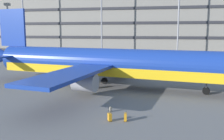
% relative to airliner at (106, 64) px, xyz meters
% --- Properties ---
extents(ground_plane, '(600.00, 600.00, 0.00)m').
position_rel_airliner_xyz_m(ground_plane, '(1.05, -0.02, -3.21)').
color(ground_plane, slate).
extents(terminal_structure, '(170.34, 14.90, 19.64)m').
position_rel_airliner_xyz_m(terminal_structure, '(1.05, 43.48, 6.61)').
color(terminal_structure, gray).
rests_on(terminal_structure, ground_plane).
extents(airliner, '(39.54, 32.08, 10.99)m').
position_rel_airliner_xyz_m(airliner, '(0.00, 0.00, 0.00)').
color(airliner, navy).
rests_on(airliner, ground_plane).
extents(light_mast_left, '(1.80, 0.50, 26.32)m').
position_rel_airliner_xyz_m(light_mast_left, '(-29.82, 29.41, 11.70)').
color(light_mast_left, gray).
rests_on(light_mast_left, ground_plane).
extents(light_mast_center_left, '(1.80, 0.50, 23.52)m').
position_rel_airliner_xyz_m(light_mast_center_left, '(-8.09, 29.41, 10.27)').
color(light_mast_center_left, gray).
rests_on(light_mast_center_left, ground_plane).
extents(light_mast_center_right, '(1.80, 0.50, 22.23)m').
position_rel_airliner_xyz_m(light_mast_center_right, '(10.68, 29.41, 9.61)').
color(light_mast_center_right, gray).
rests_on(light_mast_center_right, ground_plane).
extents(suitcase_orange, '(0.45, 0.51, 0.80)m').
position_rel_airliner_xyz_m(suitcase_orange, '(3.45, -13.36, -2.83)').
color(suitcase_orange, orange).
rests_on(suitcase_orange, ground_plane).
extents(suitcase_small, '(0.27, 0.49, 0.91)m').
position_rel_airliner_xyz_m(suitcase_small, '(4.77, -13.08, -2.82)').
color(suitcase_small, orange).
rests_on(suitcase_small, ground_plane).
extents(backpack_laid_flat, '(0.41, 0.35, 0.57)m').
position_rel_airliner_xyz_m(backpack_laid_flat, '(2.97, -10.86, -2.96)').
color(backpack_laid_flat, gray).
rests_on(backpack_laid_flat, ground_plane).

